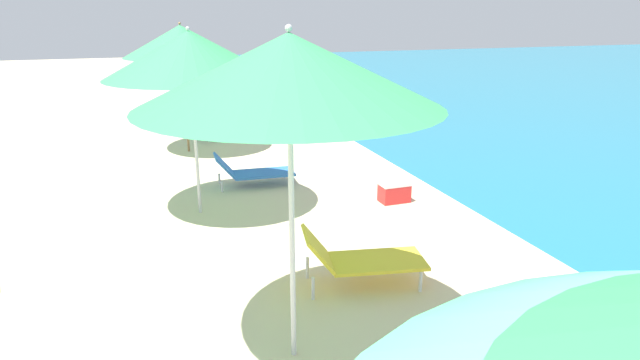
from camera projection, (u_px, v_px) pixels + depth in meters
name	position (u px, v px, depth m)	size (l,w,h in m)	color
umbrella_second	(289.00, 71.00, 4.44)	(2.57, 2.57, 3.05)	silver
lounger_second_shoreside	(360.00, 258.00, 6.45)	(1.52, 0.86, 0.71)	yellow
umbrella_third	(189.00, 55.00, 8.14)	(2.58, 2.58, 2.92)	silver
lounger_third_shoreside	(252.00, 171.00, 10.17)	(1.48, 0.68, 0.62)	blue
umbrella_farthest	(181.00, 41.00, 11.96)	(2.52, 2.52, 2.89)	olive
lounger_farthest_shoreside	(226.00, 126.00, 13.93)	(1.58, 0.88, 0.55)	blue
cooler_box	(394.00, 192.00, 9.33)	(0.51, 0.33, 0.35)	red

